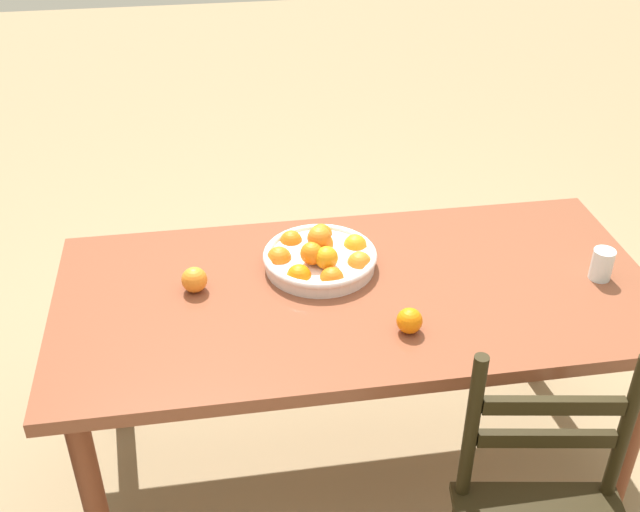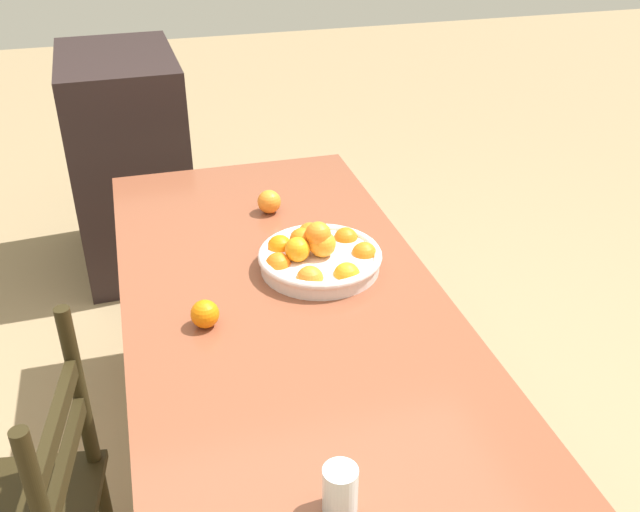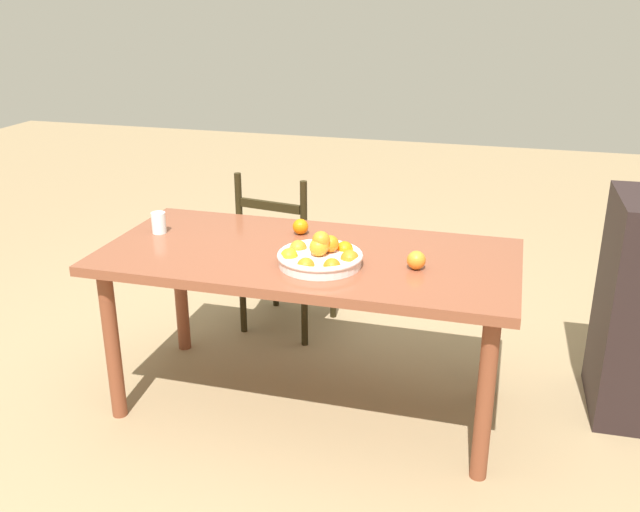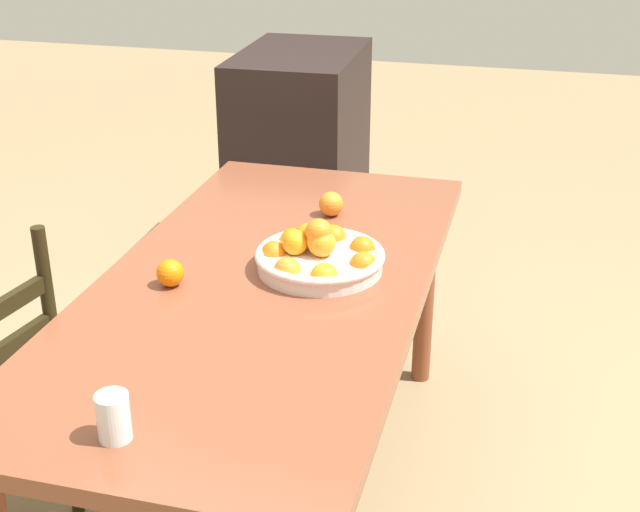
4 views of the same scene
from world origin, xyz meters
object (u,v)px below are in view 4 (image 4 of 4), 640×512
Objects in this scene: orange_loose_0 at (170,273)px; drinking_glass at (113,417)px; cabinet at (300,164)px; dining_table at (264,306)px; orange_loose_1 at (331,204)px; fruit_bowl at (319,255)px.

drinking_glass is at bearing -165.81° from orange_loose_0.
cabinet is at bearing 7.35° from drinking_glass.
dining_table is 1.66m from cabinet.
orange_loose_1 is (0.57, -0.28, 0.00)m from orange_loose_0.
orange_loose_1 is 0.78× the size of drinking_glass.
fruit_bowl is at bearing -170.83° from orange_loose_1.
orange_loose_1 is at bearing -26.35° from orange_loose_0.
fruit_bowl is (-1.52, -0.49, 0.29)m from cabinet.
orange_loose_0 is 0.73× the size of drinking_glass.
drinking_glass is (-0.63, -0.16, 0.01)m from orange_loose_0.
dining_table is at bearing -65.12° from orange_loose_0.
dining_table is 0.27m from orange_loose_0.
cabinet is 2.85× the size of fruit_bowl.
orange_loose_0 is 0.65m from drinking_glass.
drinking_glass is (-0.73, 0.06, 0.13)m from dining_table.
cabinet is (1.61, 0.36, -0.16)m from dining_table.
cabinet is 1.74m from orange_loose_0.
dining_table is at bearing 125.69° from fruit_bowl.
orange_loose_0 reaches higher than dining_table.
dining_table is 23.27× the size of orange_loose_1.
orange_loose_1 is (0.47, -0.06, 0.12)m from dining_table.
fruit_bowl is at bearing -12.70° from drinking_glass.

